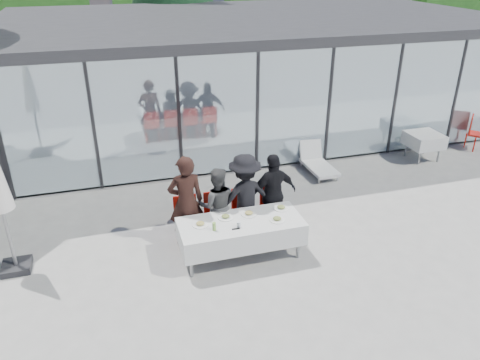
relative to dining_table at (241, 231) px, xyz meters
name	(u,v)px	position (x,y,z in m)	size (l,w,h in m)	color
ground	(271,266)	(0.45, -0.47, -0.54)	(90.00, 90.00, 0.00)	#97958F
pavilion	(246,55)	(2.45, 7.70, 1.61)	(14.80, 8.80, 3.44)	gray
treeline	(101,1)	(-1.55, 27.53, 1.66)	(62.50, 2.00, 4.40)	#173E13
dining_table	(241,231)	(0.00, 0.00, 0.00)	(2.26, 0.96, 0.75)	silver
diner_a	(186,202)	(-0.87, 0.68, 0.39)	(0.68, 0.68, 1.86)	black
diner_chair_a	(187,218)	(-0.87, 0.75, 0.00)	(0.44, 0.44, 0.97)	red
diner_b	(217,205)	(-0.28, 0.68, 0.23)	(0.75, 0.75, 1.53)	#4B4B4B
diner_chair_b	(216,214)	(-0.28, 0.75, 0.00)	(0.44, 0.44, 0.97)	red
diner_c	(245,196)	(0.28, 0.68, 0.33)	(1.12, 1.12, 1.74)	black
diner_chair_c	(244,210)	(0.28, 0.75, 0.00)	(0.44, 0.44, 0.97)	red
diner_d	(273,194)	(0.87, 0.68, 0.30)	(0.99, 0.99, 1.68)	black
diner_chair_d	(272,206)	(0.87, 0.75, 0.00)	(0.44, 0.44, 0.97)	red
plate_a	(200,224)	(-0.73, 0.08, 0.24)	(0.29, 0.29, 0.07)	white
plate_b	(226,217)	(-0.23, 0.19, 0.24)	(0.29, 0.29, 0.07)	white
plate_c	(249,214)	(0.21, 0.19, 0.24)	(0.29, 0.29, 0.07)	white
plate_d	(281,208)	(0.87, 0.23, 0.24)	(0.29, 0.29, 0.07)	white
plate_extra	(277,219)	(0.64, -0.15, 0.24)	(0.29, 0.29, 0.07)	white
juice_bottle	(214,226)	(-0.53, -0.15, 0.29)	(0.06, 0.06, 0.15)	#86B64C
drinking_glasses	(239,225)	(-0.09, -0.17, 0.26)	(0.07, 0.07, 0.10)	silver
folded_eyeglasses	(236,229)	(-0.16, -0.23, 0.22)	(0.14, 0.03, 0.01)	black
spare_table_right	(424,140)	(6.07, 2.98, 0.02)	(0.86, 0.86, 0.74)	silver
spare_chair_a	(474,131)	(7.93, 3.24, 0.00)	(0.62, 0.62, 0.97)	red
spare_chair_b	(428,128)	(6.83, 3.85, 0.00)	(0.57, 0.57, 0.97)	red
lounger	(316,162)	(2.96, 3.10, -0.28)	(0.62, 1.34, 0.72)	silver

